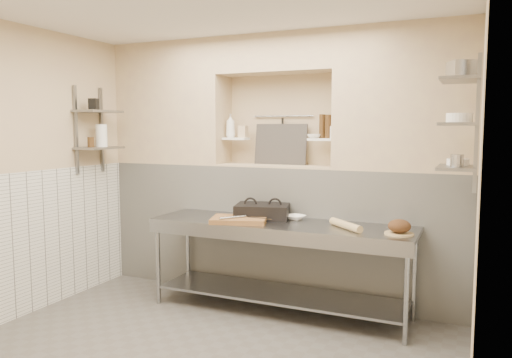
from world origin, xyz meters
The scene contains 46 objects.
wall_left centered at (-2.05, 0.00, 1.40)m, with size 0.10×3.90×2.80m, color tan.
wall_right centered at (2.05, 0.00, 1.40)m, with size 0.10×3.90×2.80m, color tan.
wall_back centered at (0.00, 2.00, 1.40)m, with size 4.00×0.10×2.80m, color tan.
backwall_lower centered at (0.00, 1.75, 0.70)m, with size 4.00×0.40×1.40m, color silver.
alcove_sill centered at (0.00, 1.75, 1.41)m, with size 1.30×0.40×0.02m, color tan.
backwall_pillar_left centered at (-1.33, 1.75, 2.10)m, with size 1.35×0.40×1.40m, color tan.
backwall_pillar_right centered at (1.33, 1.75, 2.10)m, with size 1.35×0.40×1.40m, color tan.
backwall_header centered at (0.00, 1.75, 2.60)m, with size 1.30×0.40×0.40m, color tan.
wainscot_left centered at (-1.99, 0.00, 0.70)m, with size 0.02×3.90×1.40m, color silver.
wainscot_right centered at (1.99, 0.00, 0.70)m, with size 0.02×3.90×1.40m, color silver.
alcove_shelf_left centered at (-0.50, 1.75, 1.70)m, with size 0.28×0.16×0.03m, color white.
alcove_shelf_right centered at (0.50, 1.75, 1.70)m, with size 0.28×0.16×0.03m, color white.
utensil_rail centered at (0.00, 1.92, 1.95)m, with size 0.02×0.02×0.70m, color gray.
hanging_steel centered at (0.00, 1.90, 1.78)m, with size 0.02×0.02×0.30m, color black.
splash_panel centered at (0.00, 1.85, 1.64)m, with size 0.60×0.02×0.45m, color #383330.
shelf_rail_left_a centered at (-1.98, 1.25, 1.80)m, with size 0.03×0.03×0.95m, color slate.
shelf_rail_left_b centered at (-1.98, 0.85, 1.80)m, with size 0.03×0.03×0.95m, color slate.
wall_shelf_left_lower centered at (-1.84, 1.05, 1.60)m, with size 0.30×0.50×0.03m, color slate.
wall_shelf_left_upper centered at (-1.84, 1.05, 2.00)m, with size 0.30×0.50×0.03m, color slate.
shelf_rail_right_a centered at (1.98, 1.25, 1.85)m, with size 0.03×0.03×1.05m, color slate.
shelf_rail_right_b centered at (1.98, 0.85, 1.85)m, with size 0.03×0.03×1.05m, color slate.
wall_shelf_right_lower centered at (1.84, 1.05, 1.50)m, with size 0.30×0.50×0.03m, color slate.
wall_shelf_right_mid centered at (1.84, 1.05, 1.85)m, with size 0.30×0.50×0.03m, color slate.
wall_shelf_right_upper centered at (1.84, 1.05, 2.20)m, with size 0.30×0.50×0.03m, color slate.
prep_table centered at (0.25, 1.18, 0.64)m, with size 2.60×0.70×0.90m.
panini_press centered at (0.01, 1.34, 0.97)m, with size 0.62×0.51×0.15m.
cutting_board centered at (-0.13, 1.06, 0.92)m, with size 0.53×0.37×0.05m, color brown.
knife_blade centered at (0.08, 1.09, 0.95)m, with size 0.26×0.03×0.01m, color gray.
tongs centered at (-0.15, 0.97, 0.96)m, with size 0.03×0.03×0.28m, color gray.
mixing_bowl centered at (0.34, 1.40, 0.92)m, with size 0.19×0.19×0.05m, color white.
rolling_pin centered at (0.91, 1.15, 0.94)m, with size 0.07×0.07×0.46m, color tan.
bread_board centered at (1.39, 1.11, 0.91)m, with size 0.25×0.25×0.01m, color tan.
bread_loaf centered at (1.39, 1.11, 0.97)m, with size 0.20×0.20×0.12m, color #4C2D19.
bottle_soap centered at (-0.57, 1.75, 1.85)m, with size 0.10×0.10×0.27m, color white.
jar_alcove centered at (-0.43, 1.78, 1.78)m, with size 0.09×0.09×0.13m, color tan.
bowl_alcove centered at (0.41, 1.74, 1.73)m, with size 0.14×0.14×0.04m, color white.
condiment_a centered at (0.56, 1.75, 1.83)m, with size 0.07×0.07×0.24m, color #3B2612.
condiment_b centered at (0.49, 1.78, 1.84)m, with size 0.06×0.06×0.25m, color #3B2612.
condiment_c centered at (0.62, 1.74, 1.77)m, with size 0.07×0.07×0.12m, color white.
jug_left centered at (-1.84, 1.09, 1.74)m, with size 0.12×0.12×0.25m, color white.
jar_left centered at (-1.84, 0.92, 1.67)m, with size 0.07×0.07×0.11m, color #3B2612.
box_left_upper centered at (-1.84, 0.98, 2.07)m, with size 0.09×0.09×0.12m, color black.
bowl_right centered at (1.84, 1.17, 1.54)m, with size 0.18×0.18×0.05m, color white.
canister_right centered at (1.84, 0.95, 1.56)m, with size 0.10×0.10×0.10m, color gray.
bowl_right_mid centered at (1.84, 1.08, 1.90)m, with size 0.20×0.20×0.08m, color white.
basket_right centered at (1.84, 1.07, 2.28)m, with size 0.18×0.21×0.14m, color gray.
Camera 1 is at (1.99, -3.28, 1.82)m, focal length 35.00 mm.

